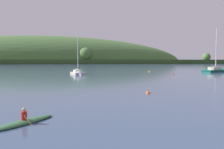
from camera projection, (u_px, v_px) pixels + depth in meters
far_shoreline_hill at (43, 63)px, 260.87m from camera, size 429.57×112.24×63.56m
sailboat_near_mooring at (216, 71)px, 69.65m from camera, size 9.40×6.77×14.77m
sailboat_far_left at (78, 74)px, 57.22m from camera, size 4.01×7.38×11.79m
canoe_with_paddler at (24, 122)px, 12.87m from camera, size 3.23×3.68×1.02m
mooring_buoy_midchannel at (173, 75)px, 57.91m from camera, size 0.47×0.47×0.55m
mooring_buoy_off_fishing_boat at (149, 72)px, 73.23m from camera, size 0.58×0.58×0.66m
mooring_buoy_far_upstream at (148, 93)px, 24.75m from camera, size 0.45×0.45×0.53m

